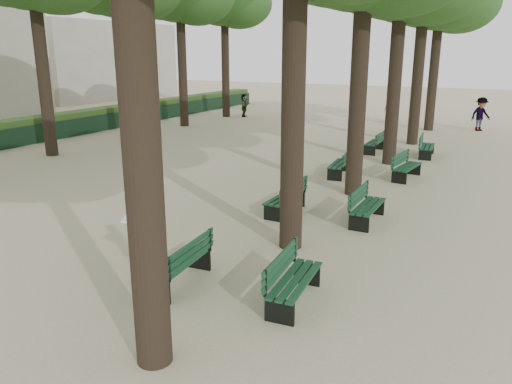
% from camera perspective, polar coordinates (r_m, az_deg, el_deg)
% --- Properties ---
extents(ground, '(120.00, 120.00, 0.00)m').
position_cam_1_polar(ground, '(10.05, -11.11, -10.35)').
color(ground, '#BDB38F').
rests_on(ground, ground).
extents(bench_left_0, '(0.72, 1.84, 0.92)m').
position_cam_1_polar(bench_left_0, '(9.88, -8.73, -8.96)').
color(bench_left_0, black).
rests_on(bench_left_0, ground).
extents(bench_left_1, '(0.61, 1.81, 0.92)m').
position_cam_1_polar(bench_left_1, '(13.97, 3.34, -1.32)').
color(bench_left_1, black).
rests_on(bench_left_1, ground).
extents(bench_left_2, '(0.74, 1.85, 0.92)m').
position_cam_1_polar(bench_left_2, '(18.38, 9.51, 2.66)').
color(bench_left_2, black).
rests_on(bench_left_2, ground).
extents(bench_left_3, '(0.57, 1.80, 0.92)m').
position_cam_1_polar(bench_left_3, '(23.05, 13.33, 5.10)').
color(bench_left_3, black).
rests_on(bench_left_3, ground).
extents(bench_right_0, '(0.72, 1.84, 0.92)m').
position_cam_1_polar(bench_right_0, '(9.13, 4.42, -10.97)').
color(bench_right_0, black).
rests_on(bench_right_0, ground).
extents(bench_right_1, '(0.58, 1.80, 0.92)m').
position_cam_1_polar(bench_right_1, '(13.51, 12.62, -2.30)').
color(bench_right_1, black).
rests_on(bench_right_1, ground).
extents(bench_right_2, '(0.79, 1.86, 0.92)m').
position_cam_1_polar(bench_right_2, '(18.47, 16.84, 2.26)').
color(bench_right_2, black).
rests_on(bench_right_2, ground).
extents(bench_right_3, '(0.72, 1.84, 0.92)m').
position_cam_1_polar(bench_right_3, '(22.67, 18.92, 4.50)').
color(bench_right_3, black).
rests_on(bench_right_3, ground).
extents(man_with_map, '(0.69, 0.73, 1.65)m').
position_cam_1_polar(man_with_map, '(10.49, -13.08, -4.44)').
color(man_with_map, black).
rests_on(man_with_map, ground).
extents(pedestrian_d, '(0.93, 0.58, 1.77)m').
position_cam_1_polar(pedestrian_d, '(33.71, 15.15, 9.31)').
color(pedestrian_d, '#262628').
rests_on(pedestrian_d, ground).
extents(pedestrian_b, '(1.14, 1.11, 1.89)m').
position_cam_1_polar(pedestrian_b, '(31.28, 24.30, 8.11)').
color(pedestrian_b, '#262628').
rests_on(pedestrian_b, ground).
extents(pedestrian_e, '(0.59, 1.48, 1.55)m').
position_cam_1_polar(pedestrian_e, '(34.95, -1.34, 9.87)').
color(pedestrian_e, '#262628').
rests_on(pedestrian_e, ground).
extents(fence, '(0.08, 42.00, 0.90)m').
position_cam_1_polar(fence, '(27.73, -21.78, 6.53)').
color(fence, black).
rests_on(fence, ground).
extents(hedge, '(1.20, 42.00, 1.20)m').
position_cam_1_polar(hedge, '(28.24, -22.75, 6.88)').
color(hedge, '#244317').
rests_on(hedge, ground).
extents(building_far, '(12.00, 16.00, 7.00)m').
position_cam_1_polar(building_far, '(53.57, -19.73, 13.96)').
color(building_far, '#B7B2A3').
rests_on(building_far, ground).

